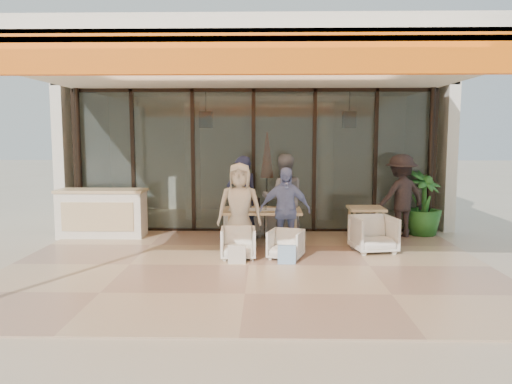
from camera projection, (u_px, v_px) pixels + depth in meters
ground at (249, 267)px, 8.31m from camera, size 70.00×70.00×0.00m
terrace_floor at (249, 266)px, 8.31m from camera, size 8.00×6.00×0.01m
terrace_structure at (248, 65)px, 7.68m from camera, size 8.00×6.00×3.40m
glass_storefront at (254, 161)px, 11.11m from camera, size 8.08×0.10×3.20m
interior_block at (256, 133)px, 13.33m from camera, size 9.05×3.62×3.52m
host_counter at (102, 213)px, 10.60m from camera, size 1.85×0.65×1.04m
dining_table at (262, 212)px, 9.68m from camera, size 1.50×0.90×0.93m
chair_far_left at (243, 220)px, 10.67m from camera, size 0.88×0.86×0.73m
chair_far_right at (282, 221)px, 10.65m from camera, size 0.74×0.70×0.69m
chair_near_left at (238, 242)px, 8.78m from camera, size 0.64×0.60×0.62m
chair_near_right at (286, 243)px, 8.77m from camera, size 0.70×0.68×0.58m
diner_navy at (242, 199)px, 10.11m from camera, size 0.75×0.63×1.77m
diner_grey at (283, 199)px, 10.09m from camera, size 0.95×0.78×1.80m
diner_cream at (240, 208)px, 9.22m from camera, size 0.83×0.55×1.68m
diner_periwinkle at (285, 210)px, 9.21m from camera, size 0.94×0.40×1.60m
tote_bag_cream at (237, 255)px, 8.40m from camera, size 0.30×0.10×0.34m
tote_bag_blue at (287, 255)px, 8.39m from camera, size 0.30×0.10×0.34m
side_table at (366, 213)px, 9.97m from camera, size 0.70×0.70×0.74m
side_chair at (374, 232)px, 9.26m from camera, size 0.85×0.82×0.76m
standing_woman at (401, 196)px, 10.53m from camera, size 1.32×1.06×1.78m
potted_palm at (423, 204)px, 10.77m from camera, size 1.11×1.11×1.41m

